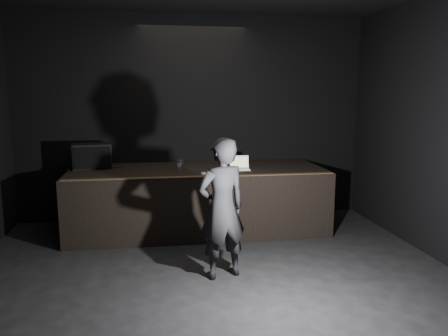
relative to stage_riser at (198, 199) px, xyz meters
name	(u,v)px	position (x,y,z in m)	size (l,w,h in m)	color
ground	(223,309)	(0.00, -2.73, -0.50)	(7.00, 7.00, 0.00)	black
room_walls	(223,110)	(0.00, -2.73, 1.52)	(6.10, 7.10, 3.52)	black
stage_riser	(198,199)	(0.00, 0.00, 0.00)	(4.00, 1.50, 1.00)	black
riser_lip	(202,176)	(0.00, -0.71, 0.51)	(3.92, 0.10, 0.01)	brown
stage_monitor	(92,156)	(-1.67, 0.28, 0.70)	(0.66, 0.54, 0.39)	black
cable	(95,169)	(-1.61, 0.19, 0.51)	(0.02, 0.02, 0.83)	black
laptop	(240,166)	(0.65, -0.16, 0.55)	(0.32, 0.29, 0.21)	silver
beer_can	(179,165)	(-0.30, -0.12, 0.58)	(0.07, 0.07, 0.16)	silver
plastic_cup	(181,162)	(-0.24, 0.39, 0.55)	(0.08, 0.08, 0.10)	white
wii_remote	(205,174)	(0.05, -0.56, 0.51)	(0.04, 0.15, 0.03)	white
person	(222,208)	(0.11, -1.90, 0.34)	(0.61, 0.40, 1.68)	black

